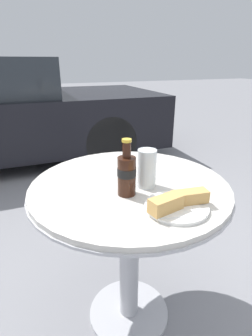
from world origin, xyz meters
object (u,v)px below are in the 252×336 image
object	(u,v)px
bistro_table	(129,218)
drinking_glass	(147,170)
lunch_plate_near	(177,204)
cola_bottle_left	(127,173)

from	to	relation	value
bistro_table	drinking_glass	bearing A→B (deg)	-45.61
bistro_table	lunch_plate_near	bearing A→B (deg)	-74.03
drinking_glass	lunch_plate_near	size ratio (longest dim) A/B	0.66
bistro_table	lunch_plate_near	world-z (taller)	lunch_plate_near
bistro_table	drinking_glass	world-z (taller)	drinking_glass
lunch_plate_near	cola_bottle_left	bearing A→B (deg)	125.70
bistro_table	drinking_glass	distance (m)	0.24
cola_bottle_left	lunch_plate_near	world-z (taller)	cola_bottle_left
cola_bottle_left	bistro_table	bearing A→B (deg)	61.51
cola_bottle_left	lunch_plate_near	xyz separation A→B (m)	(0.12, -0.16, -0.06)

